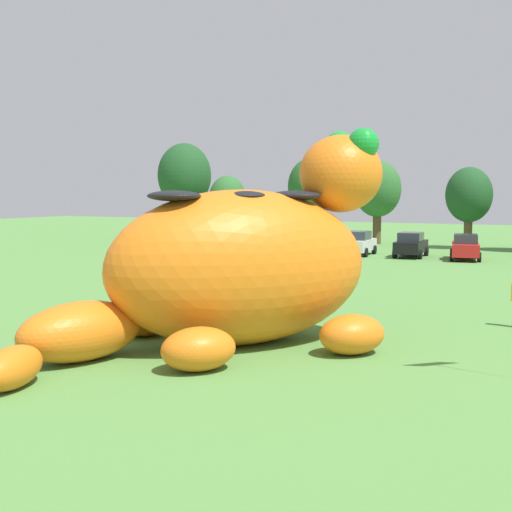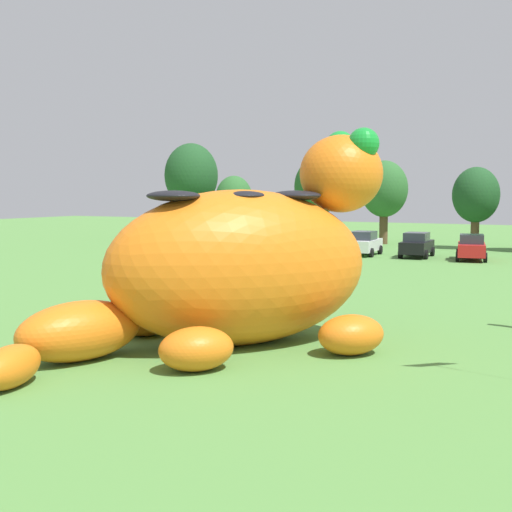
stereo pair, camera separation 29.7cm
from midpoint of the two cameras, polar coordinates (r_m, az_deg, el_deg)
ground_plane at (r=21.47m, az=-2.17°, el=-6.77°), size 160.00×160.00×0.00m
giant_inflatable_creature at (r=20.16m, az=-0.93°, el=-0.76°), size 8.90×12.18×6.46m
car_blue at (r=50.56m, az=4.87°, el=1.20°), size 2.11×4.19×1.72m
car_white at (r=49.33m, az=9.14°, el=1.05°), size 2.16×4.21×1.72m
car_black at (r=48.58m, az=13.40°, el=0.91°), size 2.15×4.21×1.72m
car_red at (r=47.43m, az=17.65°, el=0.70°), size 2.52×4.35×1.72m
tree_far_left at (r=67.15m, az=-5.28°, el=6.62°), size 5.18×5.18×9.19m
tree_left at (r=62.95m, az=-1.71°, el=4.81°), size 3.37×3.37×5.97m
tree_mid_left at (r=61.71m, az=5.32°, el=5.74°), size 4.25×4.25×7.55m
tree_centre_left at (r=60.27m, az=10.75°, el=5.46°), size 4.05×4.05×7.19m
tree_centre at (r=56.77m, az=17.96°, el=4.82°), size 3.64×3.64×6.46m
spectator_near_inflatable at (r=32.71m, az=-3.72°, el=-1.07°), size 0.38×0.26×1.71m
spectator_mid_field at (r=36.46m, az=-10.41°, el=-0.49°), size 0.38×0.26×1.71m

